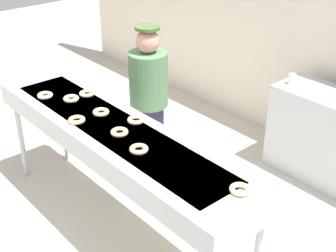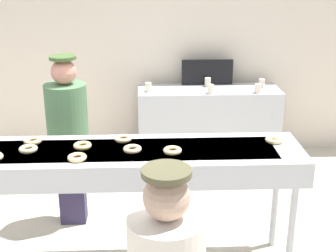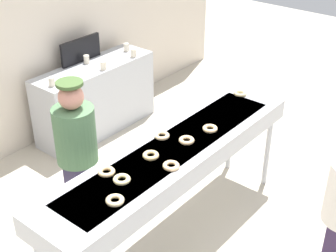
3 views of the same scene
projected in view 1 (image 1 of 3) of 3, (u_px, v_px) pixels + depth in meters
The scene contains 14 objects.
ground_plane at pixel (120, 228), 4.28m from camera, with size 16.00×16.00×0.00m, color beige.
back_wall at pixel (307, 17), 5.05m from camera, with size 8.00×0.12×2.96m, color beige.
fryer_conveyor at pixel (114, 137), 3.83m from camera, with size 2.88×0.65×1.04m.
plain_donut_0 at pixel (77, 120), 3.85m from camera, with size 0.14×0.14×0.04m, color #F5C489.
plain_donut_1 at pixel (45, 95), 4.27m from camera, with size 0.14×0.14×0.04m, color beige.
plain_donut_2 at pixel (87, 94), 4.31m from camera, with size 0.14×0.14×0.04m, color #EAC285.
plain_donut_3 at pixel (119, 132), 3.67m from camera, with size 0.14×0.14×0.04m, color #EFC38B.
plain_donut_4 at pixel (240, 189), 3.00m from camera, with size 0.14×0.14×0.04m, color beige.
plain_donut_5 at pixel (71, 99), 4.21m from camera, with size 0.14×0.14×0.04m, color beige.
plain_donut_6 at pixel (139, 149), 3.44m from camera, with size 0.14×0.14×0.04m, color #F2C789.
plain_donut_7 at pixel (101, 112), 3.97m from camera, with size 0.14×0.14×0.04m, color #F5D083.
plain_donut_8 at pixel (136, 120), 3.85m from camera, with size 0.14×0.14×0.04m, color beige.
worker_baker at pixel (149, 94), 4.58m from camera, with size 0.38×0.38×1.62m.
paper_cup_4 at pixel (292, 79), 4.80m from camera, with size 0.07×0.07×0.11m, color beige.
Camera 1 is at (2.80, -1.85, 2.84)m, focal length 50.41 mm.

